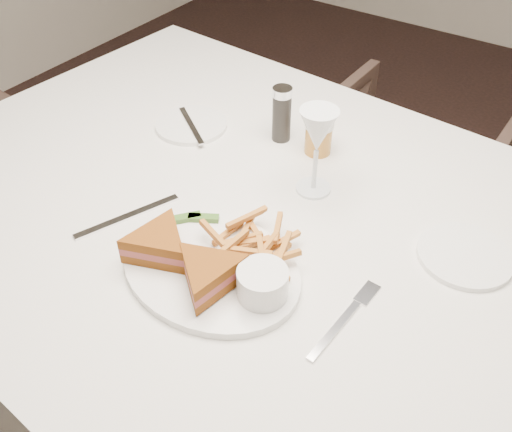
{
  "coord_description": "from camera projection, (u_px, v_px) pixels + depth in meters",
  "views": [
    {
      "loc": [
        0.05,
        -0.92,
        1.44
      ],
      "look_at": [
        -0.36,
        -0.32,
        0.8
      ],
      "focal_mm": 40.0,
      "sensor_mm": 36.0,
      "label": 1
    }
  ],
  "objects": [
    {
      "name": "ground",
      "position": [
        432.0,
        423.0,
        1.55
      ],
      "size": [
        5.0,
        5.0,
        0.0
      ],
      "primitive_type": "plane",
      "color": "black",
      "rests_on": "ground"
    },
    {
      "name": "table_setting",
      "position": [
        248.0,
        223.0,
        0.98
      ],
      "size": [
        0.81,
        0.59,
        0.18
      ],
      "color": "white",
      "rests_on": "table"
    },
    {
      "name": "table",
      "position": [
        269.0,
        346.0,
        1.28
      ],
      "size": [
        1.62,
        1.15,
        0.75
      ],
      "primitive_type": "cube",
      "rotation": [
        0.0,
        0.0,
        -0.08
      ],
      "color": "silver",
      "rests_on": "ground"
    },
    {
      "name": "chair_far",
      "position": [
        402.0,
        173.0,
        1.9
      ],
      "size": [
        0.58,
        0.54,
        0.59
      ],
      "primitive_type": "imported",
      "rotation": [
        0.0,
        0.0,
        3.13
      ],
      "color": "#47342B",
      "rests_on": "ground"
    }
  ]
}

